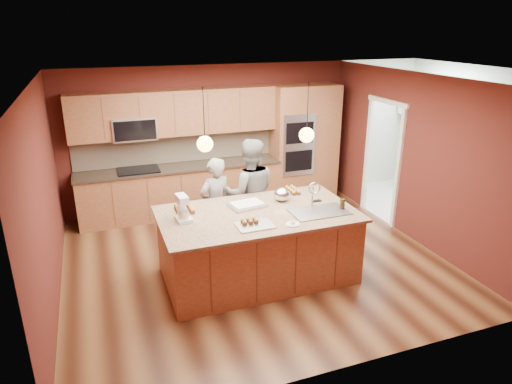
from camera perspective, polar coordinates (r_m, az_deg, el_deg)
name	(u,v)px	position (r m, az deg, el deg)	size (l,w,h in m)	color
floor	(254,260)	(7.04, -0.24, -8.53)	(5.50, 5.50, 0.00)	#3E1F12
ceiling	(254,79)	(6.20, -0.27, 13.89)	(5.50, 5.50, 0.00)	white
wall_back	(210,138)	(8.80, -5.82, 6.78)	(5.50, 5.50, 0.00)	#4F1C17
wall_front	(344,255)	(4.41, 10.93, -7.73)	(5.50, 5.50, 0.00)	#4F1C17
wall_left	(44,201)	(6.19, -24.99, -0.97)	(5.00, 5.00, 0.00)	#4F1C17
wall_right	(414,158)	(7.82, 19.11, 4.03)	(5.00, 5.00, 0.00)	#4F1C17
cabinet_run	(178,163)	(8.52, -9.74, 3.58)	(3.74, 0.64, 2.30)	brown
oven_column	(304,143)	(9.19, 5.99, 6.07)	(1.30, 0.62, 2.30)	brown
doorway_trim	(382,163)	(8.50, 15.46, 3.56)	(0.08, 1.11, 2.20)	white
laundry_room	(446,104)	(9.62, 22.65, 10.15)	(2.60, 2.70, 2.70)	beige
pendant_left	(205,144)	(5.68, -6.40, 6.03)	(0.20, 0.20, 0.80)	black
pendant_right	(307,135)	(6.15, 6.35, 7.12)	(0.20, 0.20, 0.80)	black
island	(259,244)	(6.40, 0.35, -6.55)	(2.66, 1.49, 1.36)	brown
person_left	(216,205)	(7.07, -5.08, -1.65)	(0.55, 0.36, 1.52)	black
person_right	(250,193)	(7.18, -0.77, -0.18)	(0.86, 0.67, 1.76)	slate
stand_mixer	(183,210)	(5.97, -9.16, -2.24)	(0.21, 0.27, 0.35)	white
sheet_cake	(247,205)	(6.41, -1.13, -1.58)	(0.54, 0.43, 0.05)	#BBBDC1
cooling_rack	(255,225)	(5.79, -0.16, -4.19)	(0.47, 0.33, 0.02)	#B2B4BB
mixing_bowl	(282,194)	(6.59, 3.27, -0.30)	(0.24, 0.24, 0.20)	silver
plate	(293,224)	(5.85, 4.61, -4.03)	(0.18, 0.18, 0.01)	silver
tumbler	(342,204)	(6.41, 10.72, -1.49)	(0.07, 0.07, 0.14)	#32210A
phone	(317,201)	(6.65, 7.58, -1.10)	(0.13, 0.07, 0.01)	black
cupcakes_left	(184,209)	(6.31, -8.97, -2.06)	(0.25, 0.34, 0.08)	#BA8740
cupcakes_rack	(250,221)	(5.82, -0.81, -3.64)	(0.23, 0.16, 0.07)	#BA8740
cupcakes_right	(293,190)	(6.95, 4.63, 0.24)	(0.16, 0.33, 0.07)	#BA8740
washer	(440,180)	(9.62, 22.00, 1.37)	(0.64, 0.66, 1.03)	white
dryer	(418,173)	(10.13, 19.55, 2.20)	(0.55, 0.57, 0.89)	white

